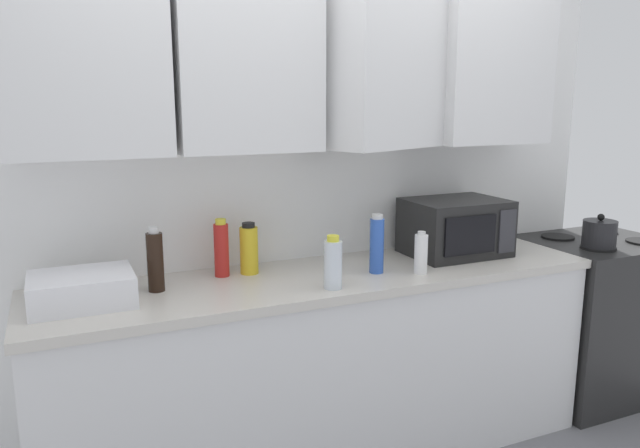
# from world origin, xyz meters

# --- Properties ---
(wall_back_with_cabinets) EXTENTS (3.43, 0.53, 2.60)m
(wall_back_with_cabinets) POSITION_xyz_m (0.00, -0.07, 1.58)
(wall_back_with_cabinets) COLOR white
(wall_back_with_cabinets) RESTS_ON ground_plane
(counter_run) EXTENTS (2.56, 0.63, 0.90)m
(counter_run) POSITION_xyz_m (0.00, -0.30, 0.45)
(counter_run) COLOR silver
(counter_run) RESTS_ON ground_plane
(stove_range) EXTENTS (0.76, 0.64, 0.91)m
(stove_range) POSITION_xyz_m (1.67, -0.32, 0.45)
(stove_range) COLOR black
(stove_range) RESTS_ON ground_plane
(kettle) EXTENTS (0.17, 0.17, 0.18)m
(kettle) POSITION_xyz_m (1.50, -0.46, 0.98)
(kettle) COLOR black
(kettle) RESTS_ON stove_range
(microwave) EXTENTS (0.48, 0.37, 0.28)m
(microwave) POSITION_xyz_m (0.74, -0.24, 1.04)
(microwave) COLOR black
(microwave) RESTS_ON counter_run
(dish_rack) EXTENTS (0.38, 0.30, 0.12)m
(dish_rack) POSITION_xyz_m (-1.03, -0.30, 0.96)
(dish_rack) COLOR silver
(dish_rack) RESTS_ON counter_run
(bottle_red_sauce) EXTENTS (0.06, 0.06, 0.26)m
(bottle_red_sauce) POSITION_xyz_m (-0.44, -0.14, 1.02)
(bottle_red_sauce) COLOR red
(bottle_red_sauce) RESTS_ON counter_run
(bottle_blue_cleaner) EXTENTS (0.06, 0.06, 0.27)m
(bottle_blue_cleaner) POSITION_xyz_m (0.21, -0.38, 1.03)
(bottle_blue_cleaner) COLOR #2D56B7
(bottle_blue_cleaner) RESTS_ON counter_run
(bottle_clear_tall) EXTENTS (0.08, 0.08, 0.22)m
(bottle_clear_tall) POSITION_xyz_m (-0.07, -0.51, 1.01)
(bottle_clear_tall) COLOR silver
(bottle_clear_tall) RESTS_ON counter_run
(bottle_white_jar) EXTENTS (0.06, 0.06, 0.19)m
(bottle_white_jar) POSITION_xyz_m (0.39, -0.47, 0.99)
(bottle_white_jar) COLOR white
(bottle_white_jar) RESTS_ON counter_run
(bottle_soy_dark) EXTENTS (0.07, 0.07, 0.27)m
(bottle_soy_dark) POSITION_xyz_m (-0.74, -0.25, 1.03)
(bottle_soy_dark) COLOR black
(bottle_soy_dark) RESTS_ON counter_run
(bottle_yellow_mustard) EXTENTS (0.08, 0.08, 0.23)m
(bottle_yellow_mustard) POSITION_xyz_m (-0.32, -0.15, 1.01)
(bottle_yellow_mustard) COLOR gold
(bottle_yellow_mustard) RESTS_ON counter_run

